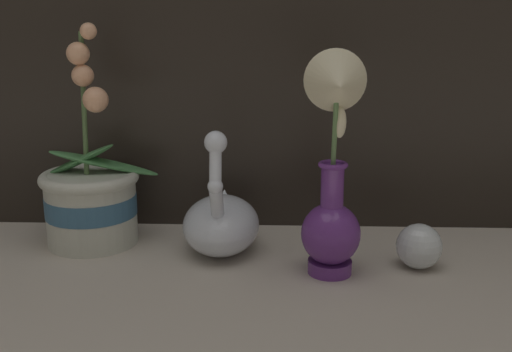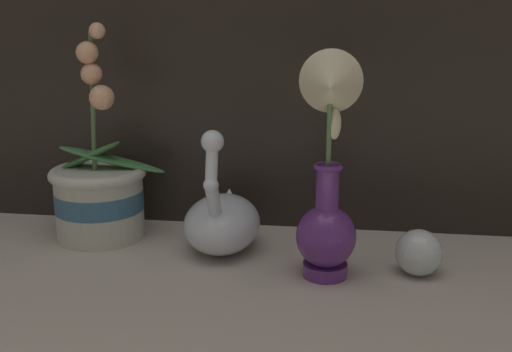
{
  "view_description": "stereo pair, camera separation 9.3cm",
  "coord_description": "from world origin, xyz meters",
  "px_view_note": "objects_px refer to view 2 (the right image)",
  "views": [
    {
      "loc": [
        0.07,
        -0.76,
        0.37
      ],
      "look_at": [
        0.03,
        0.14,
        0.13
      ],
      "focal_mm": 42.0,
      "sensor_mm": 36.0,
      "label": 1
    },
    {
      "loc": [
        0.16,
        -0.75,
        0.37
      ],
      "look_at": [
        0.03,
        0.14,
        0.13
      ],
      "focal_mm": 42.0,
      "sensor_mm": 36.0,
      "label": 2
    }
  ],
  "objects_px": {
    "orchid_potted_plant": "(99,192)",
    "swan_figurine": "(222,219)",
    "glass_sphere": "(419,253)",
    "blue_vase": "(328,177)"
  },
  "relations": [
    {
      "from": "swan_figurine",
      "to": "glass_sphere",
      "type": "relative_size",
      "value": 3.06
    },
    {
      "from": "orchid_potted_plant",
      "to": "blue_vase",
      "type": "distance_m",
      "value": 0.41
    },
    {
      "from": "blue_vase",
      "to": "orchid_potted_plant",
      "type": "bearing_deg",
      "value": 162.5
    },
    {
      "from": "swan_figurine",
      "to": "glass_sphere",
      "type": "distance_m",
      "value": 0.31
    },
    {
      "from": "orchid_potted_plant",
      "to": "swan_figurine",
      "type": "height_order",
      "value": "orchid_potted_plant"
    },
    {
      "from": "blue_vase",
      "to": "glass_sphere",
      "type": "relative_size",
      "value": 4.76
    },
    {
      "from": "swan_figurine",
      "to": "orchid_potted_plant",
      "type": "bearing_deg",
      "value": 172.04
    },
    {
      "from": "swan_figurine",
      "to": "blue_vase",
      "type": "relative_size",
      "value": 0.64
    },
    {
      "from": "orchid_potted_plant",
      "to": "glass_sphere",
      "type": "bearing_deg",
      "value": -9.54
    },
    {
      "from": "glass_sphere",
      "to": "orchid_potted_plant",
      "type": "bearing_deg",
      "value": 170.46
    }
  ]
}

